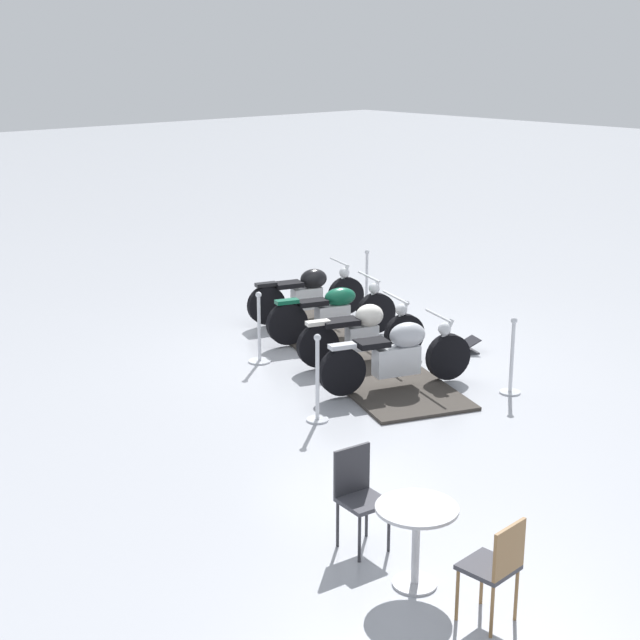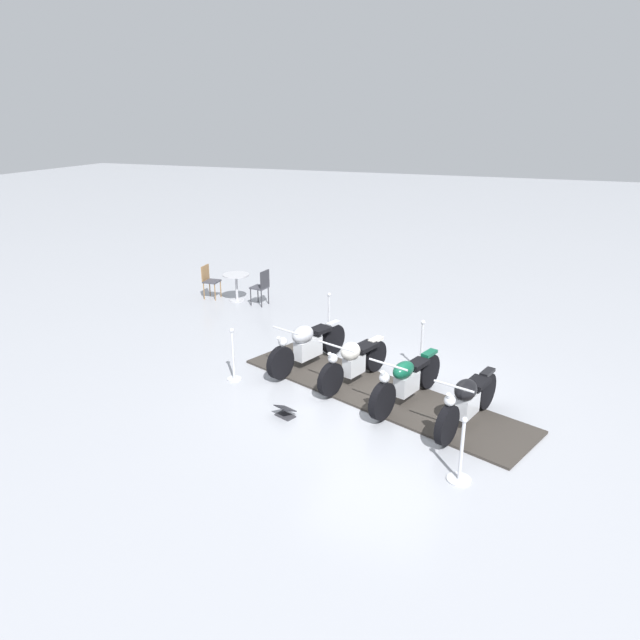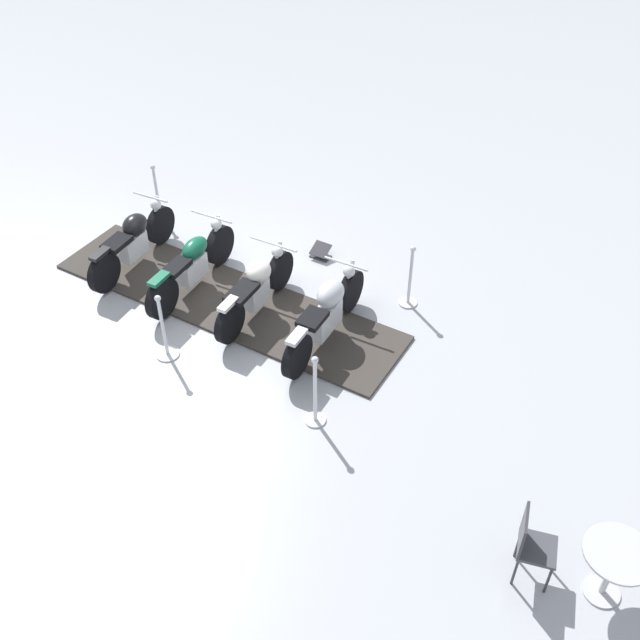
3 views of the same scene
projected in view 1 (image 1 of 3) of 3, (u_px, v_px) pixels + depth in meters
name	position (u px, v px, depth m)	size (l,w,h in m)	color
ground_plane	(346.00, 352.00, 14.61)	(80.00, 80.00, 0.00)	#A8AAB2
display_platform	(346.00, 350.00, 14.60)	(5.78, 1.41, 0.05)	#38332D
motorcycle_chrome	(399.00, 354.00, 12.87)	(0.97, 2.18, 0.95)	black
motorcycle_cream	(363.00, 331.00, 13.94)	(0.95, 1.96, 0.93)	black
motorcycle_forest	(334.00, 311.00, 15.02)	(0.97, 2.13, 0.96)	black
motorcycle_black	(309.00, 292.00, 16.09)	(0.87, 2.07, 0.95)	black
stanchion_right_front	(511.00, 366.00, 12.77)	(0.29, 0.29, 1.07)	silver
stanchion_left_mid	(259.00, 340.00, 14.04)	(0.34, 0.34, 1.08)	silver
stanchion_left_front	(317.00, 389.00, 11.81)	(0.28, 0.28, 1.14)	silver
stanchion_right_rear	(367.00, 288.00, 17.20)	(0.35, 0.35, 1.01)	silver
info_placard	(469.00, 347.00, 14.57)	(0.38, 0.36, 0.22)	#333338
cafe_table	(416.00, 527.00, 8.15)	(0.72, 0.72, 0.75)	#B7B7BC
cafe_chair_near_table	(496.00, 564.00, 7.60)	(0.42, 0.42, 0.93)	olive
cafe_chair_across_table	(359.00, 492.00, 8.80)	(0.45, 0.45, 0.97)	#2D2D33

